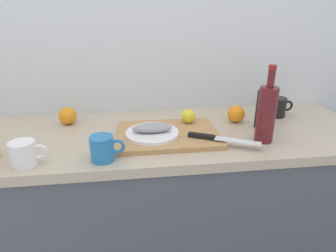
{
  "coord_description": "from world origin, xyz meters",
  "views": [
    {
      "loc": [
        -0.06,
        -1.19,
        1.42
      ],
      "look_at": [
        0.09,
        -0.05,
        0.95
      ],
      "focal_mm": 31.42,
      "sensor_mm": 36.0,
      "label": 1
    }
  ],
  "objects_px": {
    "chef_knife": "(214,138)",
    "coffee_mug_1": "(278,107)",
    "lemon_0": "(188,116)",
    "fish_fillet": "(152,128)",
    "wine_bottle": "(267,113)",
    "white_plate": "(152,133)",
    "coffee_mug_2": "(24,154)",
    "cutting_board": "(168,135)",
    "pepper_mill": "(262,109)",
    "coffee_mug_0": "(103,148)"
  },
  "relations": [
    {
      "from": "white_plate",
      "to": "coffee_mug_1",
      "type": "bearing_deg",
      "value": 17.34
    },
    {
      "from": "fish_fillet",
      "to": "coffee_mug_1",
      "type": "xyz_separation_m",
      "value": [
        0.65,
        0.2,
        -0.0
      ]
    },
    {
      "from": "lemon_0",
      "to": "coffee_mug_1",
      "type": "height_order",
      "value": "coffee_mug_1"
    },
    {
      "from": "lemon_0",
      "to": "coffee_mug_1",
      "type": "bearing_deg",
      "value": 10.02
    },
    {
      "from": "coffee_mug_1",
      "to": "lemon_0",
      "type": "bearing_deg",
      "value": -169.98
    },
    {
      "from": "pepper_mill",
      "to": "lemon_0",
      "type": "bearing_deg",
      "value": 172.02
    },
    {
      "from": "white_plate",
      "to": "chef_knife",
      "type": "relative_size",
      "value": 0.81
    },
    {
      "from": "white_plate",
      "to": "chef_knife",
      "type": "bearing_deg",
      "value": -18.26
    },
    {
      "from": "chef_knife",
      "to": "cutting_board",
      "type": "bearing_deg",
      "value": 177.06
    },
    {
      "from": "cutting_board",
      "to": "coffee_mug_1",
      "type": "bearing_deg",
      "value": 17.72
    },
    {
      "from": "coffee_mug_1",
      "to": "coffee_mug_2",
      "type": "height_order",
      "value": "coffee_mug_1"
    },
    {
      "from": "fish_fillet",
      "to": "coffee_mug_2",
      "type": "xyz_separation_m",
      "value": [
        -0.46,
        -0.16,
        -0.01
      ]
    },
    {
      "from": "white_plate",
      "to": "fish_fillet",
      "type": "relative_size",
      "value": 1.33
    },
    {
      "from": "wine_bottle",
      "to": "white_plate",
      "type": "bearing_deg",
      "value": 170.96
    },
    {
      "from": "cutting_board",
      "to": "white_plate",
      "type": "bearing_deg",
      "value": -165.86
    },
    {
      "from": "coffee_mug_0",
      "to": "coffee_mug_1",
      "type": "height_order",
      "value": "coffee_mug_1"
    },
    {
      "from": "coffee_mug_2",
      "to": "pepper_mill",
      "type": "relative_size",
      "value": 0.74
    },
    {
      "from": "coffee_mug_0",
      "to": "coffee_mug_2",
      "type": "relative_size",
      "value": 0.98
    },
    {
      "from": "wine_bottle",
      "to": "coffee_mug_2",
      "type": "distance_m",
      "value": 0.92
    },
    {
      "from": "white_plate",
      "to": "wine_bottle",
      "type": "xyz_separation_m",
      "value": [
        0.46,
        -0.07,
        0.1
      ]
    },
    {
      "from": "coffee_mug_1",
      "to": "wine_bottle",
      "type": "bearing_deg",
      "value": -125.33
    },
    {
      "from": "wine_bottle",
      "to": "chef_knife",
      "type": "bearing_deg",
      "value": -177.8
    },
    {
      "from": "cutting_board",
      "to": "coffee_mug_0",
      "type": "xyz_separation_m",
      "value": [
        -0.26,
        -0.17,
        0.04
      ]
    },
    {
      "from": "coffee_mug_0",
      "to": "pepper_mill",
      "type": "xyz_separation_m",
      "value": [
        0.69,
        0.23,
        0.04
      ]
    },
    {
      "from": "coffee_mug_1",
      "to": "cutting_board",
      "type": "bearing_deg",
      "value": -162.28
    },
    {
      "from": "lemon_0",
      "to": "coffee_mug_2",
      "type": "distance_m",
      "value": 0.69
    },
    {
      "from": "white_plate",
      "to": "coffee_mug_2",
      "type": "relative_size",
      "value": 1.73
    },
    {
      "from": "cutting_board",
      "to": "white_plate",
      "type": "distance_m",
      "value": 0.07
    },
    {
      "from": "fish_fillet",
      "to": "coffee_mug_2",
      "type": "distance_m",
      "value": 0.48
    },
    {
      "from": "lemon_0",
      "to": "coffee_mug_2",
      "type": "xyz_separation_m",
      "value": [
        -0.63,
        -0.28,
        -0.01
      ]
    },
    {
      "from": "fish_fillet",
      "to": "coffee_mug_0",
      "type": "relative_size",
      "value": 1.33
    },
    {
      "from": "chef_knife",
      "to": "wine_bottle",
      "type": "relative_size",
      "value": 0.87
    },
    {
      "from": "chef_knife",
      "to": "white_plate",
      "type": "bearing_deg",
      "value": -172.02
    },
    {
      "from": "fish_fillet",
      "to": "chef_knife",
      "type": "distance_m",
      "value": 0.26
    },
    {
      "from": "lemon_0",
      "to": "cutting_board",
      "type": "bearing_deg",
      "value": -136.49
    },
    {
      "from": "cutting_board",
      "to": "pepper_mill",
      "type": "bearing_deg",
      "value": 7.37
    },
    {
      "from": "fish_fillet",
      "to": "lemon_0",
      "type": "xyz_separation_m",
      "value": [
        0.18,
        0.12,
        -0.0
      ]
    },
    {
      "from": "chef_knife",
      "to": "wine_bottle",
      "type": "height_order",
      "value": "wine_bottle"
    },
    {
      "from": "cutting_board",
      "to": "lemon_0",
      "type": "distance_m",
      "value": 0.15
    },
    {
      "from": "chef_knife",
      "to": "coffee_mug_1",
      "type": "height_order",
      "value": "coffee_mug_1"
    },
    {
      "from": "fish_fillet",
      "to": "coffee_mug_1",
      "type": "height_order",
      "value": "coffee_mug_1"
    },
    {
      "from": "white_plate",
      "to": "pepper_mill",
      "type": "relative_size",
      "value": 1.28
    },
    {
      "from": "cutting_board",
      "to": "coffee_mug_0",
      "type": "height_order",
      "value": "coffee_mug_0"
    },
    {
      "from": "cutting_board",
      "to": "coffee_mug_2",
      "type": "relative_size",
      "value": 3.34
    },
    {
      "from": "chef_knife",
      "to": "lemon_0",
      "type": "distance_m",
      "value": 0.21
    },
    {
      "from": "coffee_mug_2",
      "to": "cutting_board",
      "type": "bearing_deg",
      "value": 18.39
    },
    {
      "from": "fish_fillet",
      "to": "wine_bottle",
      "type": "relative_size",
      "value": 0.53
    },
    {
      "from": "fish_fillet",
      "to": "chef_knife",
      "type": "bearing_deg",
      "value": -18.26
    },
    {
      "from": "wine_bottle",
      "to": "pepper_mill",
      "type": "height_order",
      "value": "wine_bottle"
    },
    {
      "from": "white_plate",
      "to": "coffee_mug_2",
      "type": "xyz_separation_m",
      "value": [
        -0.46,
        -0.16,
        0.02
      ]
    }
  ]
}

